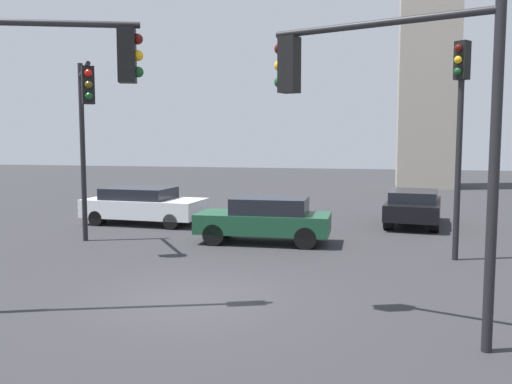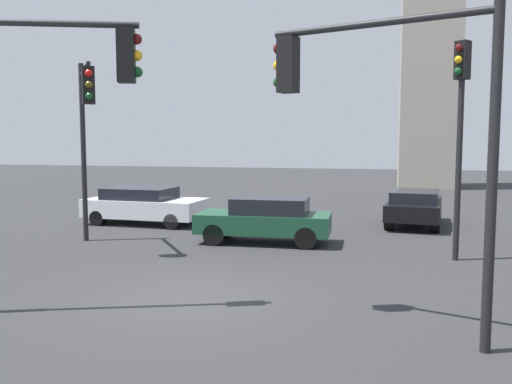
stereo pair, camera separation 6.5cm
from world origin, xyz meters
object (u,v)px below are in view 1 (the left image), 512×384
traffic_light_2 (384,102)px  car_0 (414,206)px  traffic_light_1 (85,117)px  traffic_light_3 (6,96)px  car_1 (265,219)px  car_4 (143,205)px  traffic_light_0 (460,111)px

traffic_light_2 → car_0: bearing=-76.9°
traffic_light_1 → traffic_light_3: traffic_light_1 is taller
traffic_light_3 → car_0: 15.21m
traffic_light_3 → car_1: size_ratio=1.32×
traffic_light_1 → car_0: 12.30m
car_1 → car_4: 6.06m
traffic_light_2 → traffic_light_3: (-6.72, -0.58, 0.18)m
car_4 → traffic_light_1: bearing=-82.1°
traffic_light_0 → car_0: size_ratio=1.33×
traffic_light_1 → traffic_light_3: bearing=-17.2°
traffic_light_0 → traffic_light_3: bearing=-15.1°
traffic_light_1 → car_4: size_ratio=1.22×
traffic_light_2 → car_1: (-3.56, 7.25, -3.12)m
car_0 → traffic_light_0: bearing=-166.2°
traffic_light_0 → car_1: 6.54m
traffic_light_2 → traffic_light_0: bearing=-89.2°
traffic_light_1 → car_4: bearing=150.3°
traffic_light_2 → car_0: 12.43m
car_0 → traffic_light_3: bearing=154.1°
car_1 → traffic_light_0: bearing=166.2°
car_1 → car_4: size_ratio=0.91×
car_4 → traffic_light_0: bearing=-16.8°
traffic_light_0 → traffic_light_2: bearing=19.5°
traffic_light_2 → car_0: (1.21, 11.97, -3.15)m
traffic_light_1 → car_1: 6.25m
traffic_light_2 → car_1: 8.66m
traffic_light_1 → traffic_light_3: (1.83, -5.79, 0.14)m
car_0 → car_4: (-10.19, -1.99, 0.01)m
traffic_light_3 → traffic_light_0: bearing=17.9°
traffic_light_1 → car_0: traffic_light_1 is taller
car_0 → car_1: 6.71m
traffic_light_1 → traffic_light_3: 6.07m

